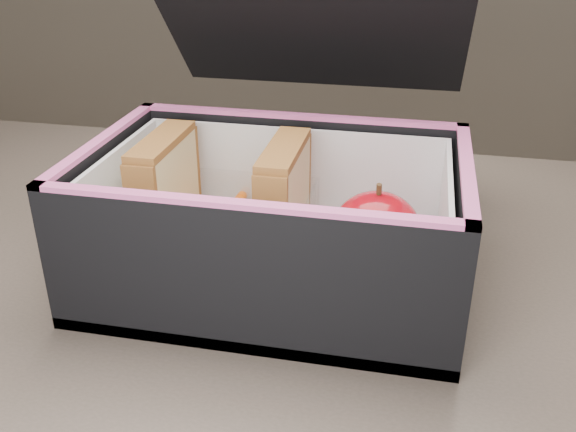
% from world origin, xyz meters
% --- Properties ---
extents(kitchen_table, '(1.20, 0.80, 0.75)m').
position_xyz_m(kitchen_table, '(0.00, 0.00, 0.66)').
color(kitchen_table, brown).
rests_on(kitchen_table, ground).
extents(lunch_bag, '(0.33, 0.37, 0.28)m').
position_xyz_m(lunch_bag, '(0.02, 0.02, 0.82)').
color(lunch_bag, black).
rests_on(lunch_bag, kitchen_table).
extents(plastic_tub, '(0.16, 0.11, 0.07)m').
position_xyz_m(plastic_tub, '(-0.04, 0.03, 0.80)').
color(plastic_tub, white).
rests_on(plastic_tub, lunch_bag).
extents(sandwich_left, '(0.03, 0.10, 0.11)m').
position_xyz_m(sandwich_left, '(-0.09, 0.03, 0.82)').
color(sandwich_left, '#DFC48A').
rests_on(sandwich_left, plastic_tub).
extents(sandwich_right, '(0.03, 0.10, 0.11)m').
position_xyz_m(sandwich_right, '(0.02, 0.03, 0.82)').
color(sandwich_right, '#DFC48A').
rests_on(sandwich_right, plastic_tub).
extents(carrot_sticks, '(0.05, 0.13, 0.03)m').
position_xyz_m(carrot_sticks, '(-0.04, 0.04, 0.79)').
color(carrot_sticks, '#EC3900').
rests_on(carrot_sticks, plastic_tub).
extents(paper_napkin, '(0.11, 0.11, 0.01)m').
position_xyz_m(paper_napkin, '(0.11, 0.02, 0.77)').
color(paper_napkin, white).
rests_on(paper_napkin, lunch_bag).
extents(red_apple, '(0.08, 0.08, 0.08)m').
position_xyz_m(red_apple, '(0.11, 0.02, 0.81)').
color(red_apple, maroon).
rests_on(red_apple, paper_napkin).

